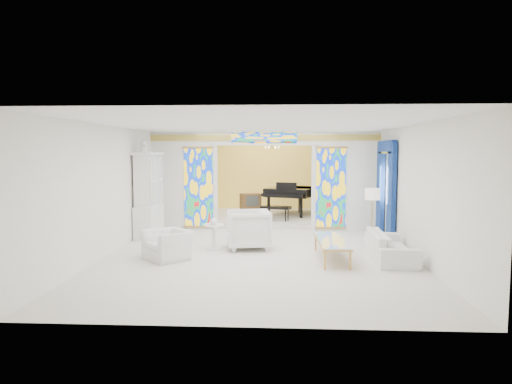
# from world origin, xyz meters

# --- Properties ---
(floor) EXTENTS (12.00, 12.00, 0.00)m
(floor) POSITION_xyz_m (0.00, 0.00, 0.00)
(floor) COLOR silver
(floor) RESTS_ON ground
(ceiling) EXTENTS (7.00, 12.00, 0.02)m
(ceiling) POSITION_xyz_m (0.00, 0.00, 3.00)
(ceiling) COLOR white
(ceiling) RESTS_ON wall_back
(wall_back) EXTENTS (7.00, 0.02, 3.00)m
(wall_back) POSITION_xyz_m (0.00, 6.00, 1.50)
(wall_back) COLOR white
(wall_back) RESTS_ON floor
(wall_front) EXTENTS (7.00, 0.02, 3.00)m
(wall_front) POSITION_xyz_m (0.00, -6.00, 1.50)
(wall_front) COLOR white
(wall_front) RESTS_ON floor
(wall_left) EXTENTS (0.02, 12.00, 3.00)m
(wall_left) POSITION_xyz_m (-3.50, 0.00, 1.50)
(wall_left) COLOR white
(wall_left) RESTS_ON floor
(wall_right) EXTENTS (0.02, 12.00, 3.00)m
(wall_right) POSITION_xyz_m (3.50, 0.00, 1.50)
(wall_right) COLOR white
(wall_right) RESTS_ON floor
(partition_wall) EXTENTS (7.00, 0.22, 3.00)m
(partition_wall) POSITION_xyz_m (0.00, 2.00, 1.65)
(partition_wall) COLOR white
(partition_wall) RESTS_ON floor
(stained_glass_left) EXTENTS (0.90, 0.04, 2.40)m
(stained_glass_left) POSITION_xyz_m (-2.03, 1.89, 1.30)
(stained_glass_left) COLOR gold
(stained_glass_left) RESTS_ON partition_wall
(stained_glass_right) EXTENTS (0.90, 0.04, 2.40)m
(stained_glass_right) POSITION_xyz_m (2.03, 1.89, 1.30)
(stained_glass_right) COLOR gold
(stained_glass_right) RESTS_ON partition_wall
(stained_glass_transom) EXTENTS (2.00, 0.04, 0.34)m
(stained_glass_transom) POSITION_xyz_m (0.00, 1.89, 2.82)
(stained_glass_transom) COLOR gold
(stained_glass_transom) RESTS_ON partition_wall
(alcove_platform) EXTENTS (6.80, 3.80, 0.18)m
(alcove_platform) POSITION_xyz_m (0.00, 4.10, 0.09)
(alcove_platform) COLOR silver
(alcove_platform) RESTS_ON floor
(gold_curtain_back) EXTENTS (6.70, 0.10, 2.90)m
(gold_curtain_back) POSITION_xyz_m (0.00, 5.88, 1.50)
(gold_curtain_back) COLOR #FED458
(gold_curtain_back) RESTS_ON wall_back
(chandelier) EXTENTS (0.48, 0.48, 0.30)m
(chandelier) POSITION_xyz_m (0.20, 4.00, 2.55)
(chandelier) COLOR #BC8C41
(chandelier) RESTS_ON ceiling
(blue_drapes) EXTENTS (0.14, 1.85, 2.65)m
(blue_drapes) POSITION_xyz_m (3.40, 0.70, 1.58)
(blue_drapes) COLOR navy
(blue_drapes) RESTS_ON wall_right
(china_cabinet) EXTENTS (0.56, 1.46, 2.72)m
(china_cabinet) POSITION_xyz_m (-3.22, 0.60, 1.17)
(china_cabinet) COLOR white
(china_cabinet) RESTS_ON floor
(armchair_left) EXTENTS (1.31, 1.31, 0.64)m
(armchair_left) POSITION_xyz_m (-2.01, -2.09, 0.32)
(armchair_left) COLOR silver
(armchair_left) RESTS_ON floor
(armchair_right) EXTENTS (1.21, 1.18, 0.97)m
(armchair_right) POSITION_xyz_m (-0.30, -0.91, 0.48)
(armchair_right) COLOR silver
(armchair_right) RESTS_ON floor
(sofa) EXTENTS (0.89, 2.13, 0.62)m
(sofa) POSITION_xyz_m (2.95, -1.86, 0.31)
(sofa) COLOR white
(sofa) RESTS_ON floor
(side_table) EXTENTS (0.58, 0.58, 0.62)m
(side_table) POSITION_xyz_m (-1.14, -1.04, 0.41)
(side_table) COLOR white
(side_table) RESTS_ON floor
(vase) EXTENTS (0.21, 0.21, 0.20)m
(vase) POSITION_xyz_m (-1.14, -1.04, 0.72)
(vase) COLOR white
(vase) RESTS_ON side_table
(coffee_table) EXTENTS (0.66, 2.01, 0.45)m
(coffee_table) POSITION_xyz_m (1.63, -1.94, 0.41)
(coffee_table) COLOR silver
(coffee_table) RESTS_ON floor
(floor_lamp) EXTENTS (0.40, 0.40, 1.48)m
(floor_lamp) POSITION_xyz_m (2.81, -0.44, 1.26)
(floor_lamp) COLOR #BC8C41
(floor_lamp) RESTS_ON floor
(grand_piano) EXTENTS (2.45, 3.05, 1.17)m
(grand_piano) POSITION_xyz_m (1.06, 4.16, 0.97)
(grand_piano) COLOR black
(grand_piano) RESTS_ON alcove_platform
(tv_console) EXTENTS (0.78, 0.66, 0.77)m
(tv_console) POSITION_xyz_m (-0.54, 3.69, 0.68)
(tv_console) COLOR brown
(tv_console) RESTS_ON alcove_platform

